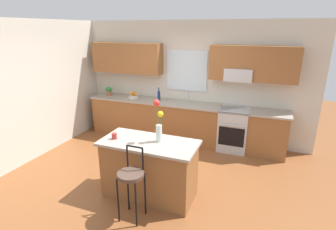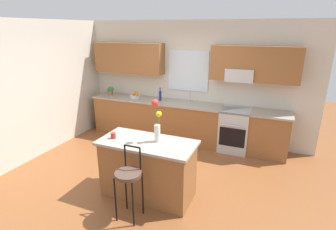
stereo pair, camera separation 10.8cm
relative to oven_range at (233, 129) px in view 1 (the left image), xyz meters
name	(u,v)px [view 1 (the left image)]	position (x,y,z in m)	size (l,w,h in m)	color
ground_plane	(152,176)	(-1.18, -1.68, -0.46)	(14.00, 14.00, 0.00)	brown
wall_left	(44,88)	(-3.74, -1.38, 0.89)	(0.12, 4.60, 2.70)	beige
back_wall_assembly	(187,75)	(-1.15, 0.31, 1.05)	(5.60, 0.50, 2.70)	beige
counter_run	(182,122)	(-1.18, 0.02, 0.01)	(4.56, 0.64, 0.92)	brown
sink_faucet	(188,96)	(-1.08, 0.17, 0.60)	(0.02, 0.13, 0.23)	#B7BABC
oven_range	(233,129)	(0.00, 0.00, 0.00)	(0.60, 0.64, 0.92)	#B7BABC
kitchen_island	(149,169)	(-0.97, -2.18, 0.00)	(1.46, 0.71, 0.92)	brown
bar_stool_near	(131,178)	(-0.97, -2.75, 0.18)	(0.36, 0.36, 1.04)	black
flower_vase	(159,122)	(-0.84, -2.12, 0.77)	(0.15, 0.10, 0.64)	silver
mug_ceramic	(114,136)	(-1.50, -2.27, 0.51)	(0.08, 0.08, 0.09)	#A52D28
fruit_bowl_oranges	(133,96)	(-2.42, 0.03, 0.51)	(0.24, 0.24, 0.16)	silver
bottle_olive_oil	(159,96)	(-1.75, 0.02, 0.58)	(0.06, 0.06, 0.30)	navy
potted_plant_small	(109,90)	(-3.11, 0.02, 0.59)	(0.19, 0.13, 0.22)	#9E5B3D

